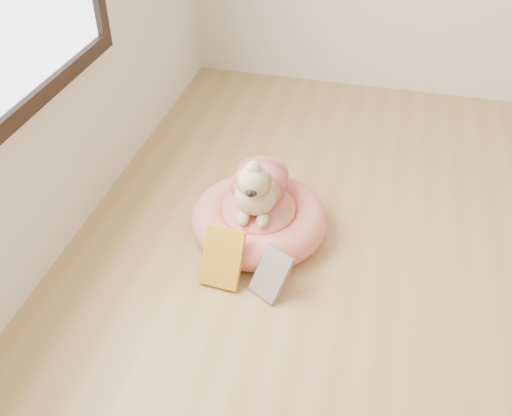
% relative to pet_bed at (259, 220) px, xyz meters
% --- Properties ---
extents(pet_bed, '(0.56, 0.56, 0.15)m').
position_rel_pet_bed_xyz_m(pet_bed, '(0.00, 0.00, 0.00)').
color(pet_bed, '#DB5D56').
rests_on(pet_bed, floor).
extents(dog, '(0.29, 0.40, 0.28)m').
position_rel_pet_bed_xyz_m(dog, '(-0.01, 0.01, 0.22)').
color(dog, brown).
rests_on(dog, pet_bed).
extents(book_yellow, '(0.16, 0.15, 0.21)m').
position_rel_pet_bed_xyz_m(book_yellow, '(-0.07, -0.29, 0.04)').
color(book_yellow, yellow).
rests_on(book_yellow, floor).
extents(book_white, '(0.17, 0.17, 0.17)m').
position_rel_pet_bed_xyz_m(book_white, '(0.12, -0.31, 0.01)').
color(book_white, silver).
rests_on(book_white, floor).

